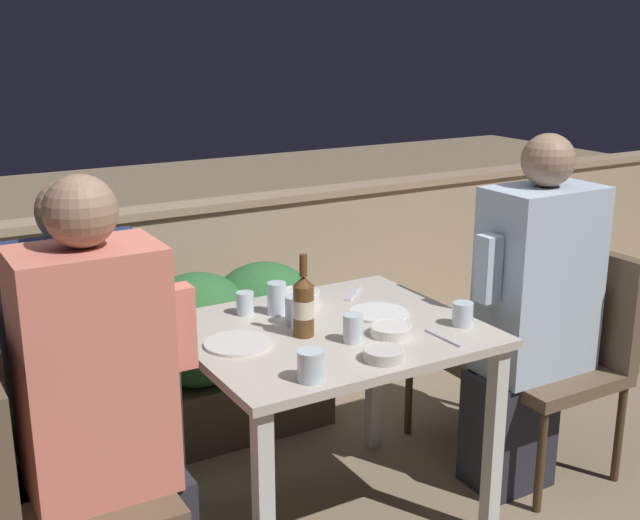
# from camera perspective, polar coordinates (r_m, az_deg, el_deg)

# --- Properties ---
(ground_plane) EXTENTS (16.00, 16.00, 0.00)m
(ground_plane) POSITION_cam_1_polar(r_m,az_deg,el_deg) (3.02, 0.62, -17.90)
(ground_plane) COLOR #847056
(parapet_wall) EXTENTS (9.00, 0.18, 0.84)m
(parapet_wall) POSITION_cam_1_polar(r_m,az_deg,el_deg) (4.20, -10.99, -1.78)
(parapet_wall) COLOR tan
(parapet_wall) RESTS_ON ground_plane
(dining_table) EXTENTS (0.96, 0.82, 0.73)m
(dining_table) POSITION_cam_1_polar(r_m,az_deg,el_deg) (2.72, 0.66, -6.78)
(dining_table) COLOR #BCB2A3
(dining_table) RESTS_ON ground_plane
(planter_hedge) EXTENTS (1.12, 0.47, 0.73)m
(planter_hedge) POSITION_cam_1_polar(r_m,az_deg,el_deg) (3.39, -8.67, -6.33)
(planter_hedge) COLOR brown
(planter_hedge) RESTS_ON ground_plane
(chair_left_near) EXTENTS (0.48, 0.47, 0.89)m
(chair_left_near) POSITION_cam_1_polar(r_m,az_deg,el_deg) (2.35, -19.47, -14.49)
(chair_left_near) COLOR brown
(chair_left_near) RESTS_ON ground_plane
(person_coral_top) EXTENTS (0.48, 0.26, 1.34)m
(person_coral_top) POSITION_cam_1_polar(r_m,az_deg,el_deg) (2.31, -14.82, -10.42)
(person_coral_top) COLOR #282833
(person_coral_top) RESTS_ON ground_plane
(chair_left_far) EXTENTS (0.48, 0.47, 0.89)m
(chair_left_far) POSITION_cam_1_polar(r_m,az_deg,el_deg) (2.58, -20.00, -11.60)
(chair_left_far) COLOR brown
(chair_left_far) RESTS_ON ground_plane
(person_navy_jumper) EXTENTS (0.49, 0.26, 1.28)m
(person_navy_jumper) POSITION_cam_1_polar(r_m,az_deg,el_deg) (2.57, -15.73, -8.52)
(person_navy_jumper) COLOR #282833
(person_navy_jumper) RESTS_ON ground_plane
(chair_right_near) EXTENTS (0.48, 0.47, 0.89)m
(chair_right_near) POSITION_cam_1_polar(r_m,az_deg,el_deg) (3.26, 17.10, -5.51)
(chair_right_near) COLOR brown
(chair_right_near) RESTS_ON ground_plane
(person_blue_shirt) EXTENTS (0.49, 0.26, 1.34)m
(person_blue_shirt) POSITION_cam_1_polar(r_m,az_deg,el_deg) (3.07, 14.73, -3.80)
(person_blue_shirt) COLOR #282833
(person_blue_shirt) RESTS_ON ground_plane
(chair_right_far) EXTENTS (0.48, 0.47, 0.89)m
(chair_right_far) POSITION_cam_1_polar(r_m,az_deg,el_deg) (3.41, 12.79, -4.17)
(chair_right_far) COLOR brown
(chair_right_far) RESTS_ON ground_plane
(beer_bottle) EXTENTS (0.07, 0.07, 0.27)m
(beer_bottle) POSITION_cam_1_polar(r_m,az_deg,el_deg) (2.58, -1.18, -3.23)
(beer_bottle) COLOR brown
(beer_bottle) RESTS_ON dining_table
(plate_0) EXTENTS (0.22, 0.22, 0.01)m
(plate_0) POSITION_cam_1_polar(r_m,az_deg,el_deg) (2.55, -5.86, -5.92)
(plate_0) COLOR silver
(plate_0) RESTS_ON dining_table
(plate_1) EXTENTS (0.21, 0.21, 0.01)m
(plate_1) POSITION_cam_1_polar(r_m,az_deg,el_deg) (2.81, 4.18, -3.76)
(plate_1) COLOR white
(plate_1) RESTS_ON dining_table
(bowl_0) EXTENTS (0.12, 0.12, 0.04)m
(bowl_0) POSITION_cam_1_polar(r_m,az_deg,el_deg) (2.43, 4.50, -6.66)
(bowl_0) COLOR beige
(bowl_0) RESTS_ON dining_table
(bowl_1) EXTENTS (0.15, 0.15, 0.05)m
(bowl_1) POSITION_cam_1_polar(r_m,az_deg,el_deg) (2.90, -1.50, -2.63)
(bowl_1) COLOR silver
(bowl_1) RESTS_ON dining_table
(bowl_2) EXTENTS (0.14, 0.14, 0.03)m
(bowl_2) POSITION_cam_1_polar(r_m,az_deg,el_deg) (2.62, 5.06, -4.95)
(bowl_2) COLOR silver
(bowl_2) RESTS_ON dining_table
(glass_cup_0) EXTENTS (0.08, 0.08, 0.09)m
(glass_cup_0) POSITION_cam_1_polar(r_m,az_deg,el_deg) (2.28, -0.67, -7.53)
(glass_cup_0) COLOR silver
(glass_cup_0) RESTS_ON dining_table
(glass_cup_1) EXTENTS (0.07, 0.07, 0.10)m
(glass_cup_1) POSITION_cam_1_polar(r_m,az_deg,el_deg) (2.70, -1.71, -3.60)
(glass_cup_1) COLOR silver
(glass_cup_1) RESTS_ON dining_table
(glass_cup_2) EXTENTS (0.07, 0.07, 0.11)m
(glass_cup_2) POSITION_cam_1_polar(r_m,az_deg,el_deg) (2.80, -3.09, -2.74)
(glass_cup_2) COLOR silver
(glass_cup_2) RESTS_ON dining_table
(glass_cup_3) EXTENTS (0.07, 0.07, 0.08)m
(glass_cup_3) POSITION_cam_1_polar(r_m,az_deg,el_deg) (2.73, 10.11, -3.81)
(glass_cup_3) COLOR silver
(glass_cup_3) RESTS_ON dining_table
(glass_cup_4) EXTENTS (0.06, 0.06, 0.08)m
(glass_cup_4) POSITION_cam_1_polar(r_m,az_deg,el_deg) (2.81, -5.35, -3.08)
(glass_cup_4) COLOR silver
(glass_cup_4) RESTS_ON dining_table
(glass_cup_5) EXTENTS (0.07, 0.07, 0.09)m
(glass_cup_5) POSITION_cam_1_polar(r_m,az_deg,el_deg) (2.55, 2.38, -4.87)
(glass_cup_5) COLOR silver
(glass_cup_5) RESTS_ON dining_table
(fork_0) EXTENTS (0.14, 0.13, 0.01)m
(fork_0) POSITION_cam_1_polar(r_m,az_deg,el_deg) (3.01, 2.34, -2.38)
(fork_0) COLOR silver
(fork_0) RESTS_ON dining_table
(fork_1) EXTENTS (0.03, 0.17, 0.01)m
(fork_1) POSITION_cam_1_polar(r_m,az_deg,el_deg) (2.62, 8.83, -5.48)
(fork_1) COLOR silver
(fork_1) RESTS_ON dining_table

